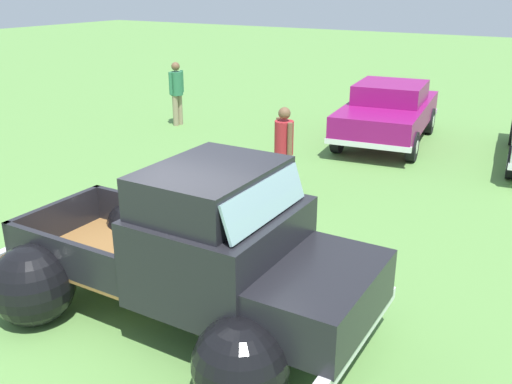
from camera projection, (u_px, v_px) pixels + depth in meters
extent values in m
plane|color=#609347|center=(178.00, 312.00, 6.68)|extent=(80.00, 80.00, 0.00)
cylinder|color=black|center=(321.00, 284.00, 6.56)|extent=(0.76, 0.23, 0.76)
cylinder|color=silver|center=(321.00, 284.00, 6.56)|extent=(0.35, 0.24, 0.34)
cylinder|color=black|center=(242.00, 366.00, 5.16)|extent=(0.76, 0.23, 0.76)
cylinder|color=silver|center=(242.00, 366.00, 5.16)|extent=(0.35, 0.24, 0.34)
cylinder|color=black|center=(139.00, 233.00, 7.89)|extent=(0.76, 0.23, 0.76)
cylinder|color=silver|center=(139.00, 233.00, 7.89)|extent=(0.35, 0.24, 0.34)
cylinder|color=black|center=(37.00, 287.00, 6.49)|extent=(0.76, 0.23, 0.76)
cylinder|color=silver|center=(37.00, 287.00, 6.49)|extent=(0.35, 0.24, 0.34)
sphere|color=black|center=(141.00, 228.00, 7.91)|extent=(0.97, 0.97, 0.96)
sphere|color=black|center=(33.00, 285.00, 6.43)|extent=(0.97, 0.97, 0.96)
cube|color=olive|center=(115.00, 254.00, 6.94)|extent=(2.07, 1.57, 0.04)
cube|color=black|center=(152.00, 217.00, 7.45)|extent=(2.05, 0.11, 0.50)
cube|color=black|center=(67.00, 261.00, 6.27)|extent=(2.05, 0.11, 0.50)
cube|color=black|center=(177.00, 255.00, 6.39)|extent=(0.10, 1.54, 0.50)
cube|color=black|center=(58.00, 220.00, 7.33)|extent=(0.10, 1.54, 0.50)
cube|color=black|center=(221.00, 250.00, 6.02)|extent=(1.47, 1.72, 0.95)
cube|color=black|center=(212.00, 187.00, 5.82)|extent=(1.17, 1.56, 0.45)
cube|color=#8CADB7|center=(266.00, 201.00, 5.52)|extent=(0.17, 1.46, 0.38)
cube|color=black|center=(309.00, 292.00, 5.59)|extent=(1.27, 1.64, 0.55)
sphere|color=black|center=(322.00, 280.00, 6.57)|extent=(0.93, 0.93, 0.92)
sphere|color=black|center=(241.00, 364.00, 5.12)|extent=(0.93, 0.93, 0.92)
cube|color=silver|center=(45.00, 237.00, 7.58)|extent=(0.15, 1.98, 0.14)
cube|color=silver|center=(358.00, 336.00, 5.46)|extent=(0.15, 1.98, 0.14)
sphere|color=red|center=(89.00, 206.00, 8.14)|extent=(0.11, 0.11, 0.11)
cylinder|color=black|center=(412.00, 147.00, 12.21)|extent=(0.28, 0.68, 0.66)
cylinder|color=silver|center=(412.00, 147.00, 12.21)|extent=(0.25, 0.32, 0.30)
cylinder|color=black|center=(338.00, 138.00, 12.85)|extent=(0.28, 0.68, 0.66)
cylinder|color=silver|center=(338.00, 138.00, 12.85)|extent=(0.25, 0.32, 0.30)
cylinder|color=black|center=(429.00, 121.00, 14.47)|extent=(0.28, 0.68, 0.66)
cylinder|color=silver|center=(429.00, 121.00, 14.47)|extent=(0.25, 0.32, 0.30)
cylinder|color=black|center=(365.00, 115.00, 15.11)|extent=(0.28, 0.68, 0.66)
cylinder|color=silver|center=(365.00, 115.00, 15.11)|extent=(0.25, 0.32, 0.30)
cube|color=#8C1466|center=(388.00, 114.00, 13.53)|extent=(2.31, 4.31, 0.55)
cube|color=#8C1466|center=(391.00, 92.00, 13.49)|extent=(1.77, 1.91, 0.45)
cube|color=silver|center=(402.00, 108.00, 15.34)|extent=(1.86, 0.34, 0.12)
cube|color=silver|center=(367.00, 145.00, 11.89)|extent=(1.86, 0.34, 0.12)
cylinder|color=gray|center=(180.00, 110.00, 15.37)|extent=(0.16, 0.16, 0.83)
cylinder|color=gray|center=(176.00, 111.00, 15.24)|extent=(0.16, 0.16, 0.83)
cylinder|color=#2D724C|center=(176.00, 83.00, 15.05)|extent=(0.36, 0.36, 0.62)
cylinder|color=#2D724C|center=(182.00, 81.00, 15.20)|extent=(0.10, 0.10, 0.59)
cylinder|color=#2D724C|center=(171.00, 83.00, 14.87)|extent=(0.10, 0.10, 0.59)
sphere|color=brown|center=(175.00, 66.00, 14.89)|extent=(0.24, 0.24, 0.22)
cylinder|color=navy|center=(285.00, 176.00, 10.12)|extent=(0.21, 0.21, 0.80)
cylinder|color=navy|center=(281.00, 174.00, 10.26)|extent=(0.21, 0.21, 0.80)
cylinder|color=#B2262D|center=(284.00, 138.00, 9.94)|extent=(0.47, 0.47, 0.60)
cylinder|color=brown|center=(290.00, 139.00, 9.75)|extent=(0.12, 0.12, 0.57)
cylinder|color=brown|center=(278.00, 133.00, 10.12)|extent=(0.12, 0.12, 0.57)
sphere|color=brown|center=(284.00, 113.00, 9.79)|extent=(0.30, 0.30, 0.22)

